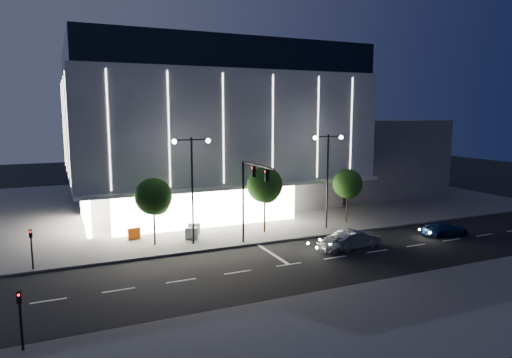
{
  "coord_description": "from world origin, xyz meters",
  "views": [
    {
      "loc": [
        -13.12,
        -29.78,
        10.98
      ],
      "look_at": [
        3.44,
        7.67,
        5.0
      ],
      "focal_mm": 32.0,
      "sensor_mm": 36.0,
      "label": 1
    }
  ],
  "objects": [
    {
      "name": "ground",
      "position": [
        0.0,
        0.0,
        0.0
      ],
      "size": [
        160.0,
        160.0,
        0.0
      ],
      "primitive_type": "plane",
      "color": "black",
      "rests_on": "ground"
    },
    {
      "name": "car_third",
      "position": [
        18.55,
        -0.18,
        0.62
      ],
      "size": [
        4.46,
        2.19,
        1.25
      ],
      "primitive_type": "imported",
      "rotation": [
        0.0,
        0.0,
        1.47
      ],
      "color": "navy",
      "rests_on": "ground"
    },
    {
      "name": "barrier_d",
      "position": [
        -2.09,
        8.92,
        0.65
      ],
      "size": [
        1.13,
        0.55,
        1.0
      ],
      "primitive_type": "cube",
      "rotation": [
        0.0,
        0.0,
        -0.29
      ],
      "color": "white",
      "rests_on": "sidewalk_museum"
    },
    {
      "name": "ped_signal_far",
      "position": [
        -15.0,
        4.5,
        1.89
      ],
      "size": [
        0.22,
        0.24,
        3.0
      ],
      "color": "black",
      "rests_on": "ground"
    },
    {
      "name": "car_second",
      "position": [
        8.91,
        0.02,
        0.75
      ],
      "size": [
        4.68,
        2.05,
        1.5
      ],
      "primitive_type": "imported",
      "rotation": [
        0.0,
        0.0,
        1.68
      ],
      "color": "#919498",
      "rests_on": "ground"
    },
    {
      "name": "street_lamp_west",
      "position": [
        -3.0,
        6.0,
        5.96
      ],
      "size": [
        3.16,
        0.36,
        9.0
      ],
      "color": "black",
      "rests_on": "ground"
    },
    {
      "name": "museum",
      "position": [
        2.98,
        22.31,
        9.27
      ],
      "size": [
        30.0,
        25.8,
        18.0
      ],
      "color": "#4C4C51",
      "rests_on": "ground"
    },
    {
      "name": "annex_building",
      "position": [
        26.0,
        24.0,
        5.0
      ],
      "size": [
        16.0,
        20.0,
        10.0
      ],
      "primitive_type": "cube",
      "color": "#4C4C51",
      "rests_on": "ground"
    },
    {
      "name": "car_lead",
      "position": [
        7.3,
        -0.1,
        0.65
      ],
      "size": [
        3.98,
        1.98,
        1.3
      ],
      "primitive_type": "imported",
      "rotation": [
        0.0,
        0.0,
        1.69
      ],
      "color": "#98999F",
      "rests_on": "ground"
    },
    {
      "name": "tree_right",
      "position": [
        13.03,
        7.02,
        3.88
      ],
      "size": [
        2.91,
        2.91,
        5.51
      ],
      "color": "black",
      "rests_on": "ground"
    },
    {
      "name": "barrier_a",
      "position": [
        -7.3,
        9.39,
        0.65
      ],
      "size": [
        1.13,
        0.47,
        1.0
      ],
      "primitive_type": "cube",
      "rotation": [
        0.0,
        0.0,
        0.21
      ],
      "color": "#E4500C",
      "rests_on": "sidewalk_museum"
    },
    {
      "name": "tree_left",
      "position": [
        -5.97,
        7.02,
        4.03
      ],
      "size": [
        3.02,
        3.02,
        5.72
      ],
      "color": "black",
      "rests_on": "ground"
    },
    {
      "name": "barrier_b",
      "position": [
        -2.79,
        7.35,
        0.65
      ],
      "size": [
        1.12,
        0.56,
        1.0
      ],
      "primitive_type": "cube",
      "rotation": [
        0.0,
        0.0,
        -0.3
      ],
      "color": "#BDBDBD",
      "rests_on": "sidewalk_museum"
    },
    {
      "name": "tree_mid",
      "position": [
        4.03,
        7.02,
        4.33
      ],
      "size": [
        3.25,
        3.25,
        6.15
      ],
      "color": "black",
      "rests_on": "ground"
    },
    {
      "name": "sidewalk_museum",
      "position": [
        5.0,
        24.0,
        0.07
      ],
      "size": [
        70.0,
        40.0,
        0.15
      ],
      "primitive_type": "cube",
      "color": "#474747",
      "rests_on": "ground"
    },
    {
      "name": "street_lamp_east",
      "position": [
        10.0,
        6.0,
        5.96
      ],
      "size": [
        3.16,
        0.36,
        9.0
      ],
      "color": "black",
      "rests_on": "ground"
    },
    {
      "name": "sidewalk_near",
      "position": [
        5.0,
        -12.0,
        0.07
      ],
      "size": [
        70.0,
        10.0,
        0.15
      ],
      "primitive_type": "cube",
      "color": "#474747",
      "rests_on": "ground"
    },
    {
      "name": "ped_signal_near",
      "position": [
        -15.0,
        -7.5,
        1.89
      ],
      "size": [
        0.22,
        0.24,
        3.0
      ],
      "color": "black",
      "rests_on": "ground"
    },
    {
      "name": "traffic_mast",
      "position": [
        1.0,
        3.34,
        5.03
      ],
      "size": [
        0.33,
        5.89,
        7.07
      ],
      "color": "black",
      "rests_on": "ground"
    }
  ]
}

